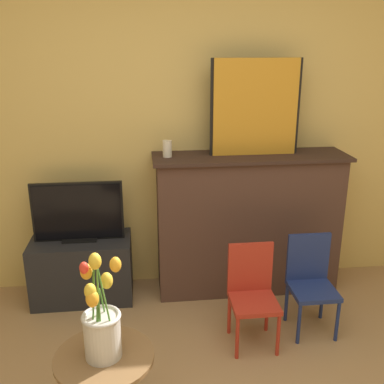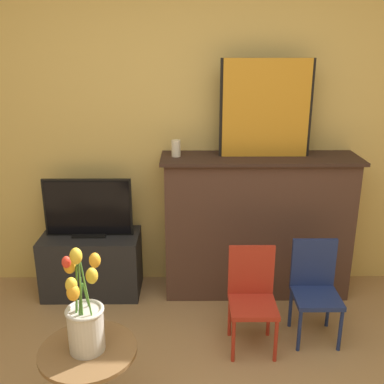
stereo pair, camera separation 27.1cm
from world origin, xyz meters
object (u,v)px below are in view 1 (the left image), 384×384
Objects in this scene: chair_red at (252,290)px; chair_blue at (311,279)px; painting at (255,108)px; tv_monitor at (78,213)px; vase_tulips at (101,325)px.

chair_red is 1.00× the size of chair_blue.
painting is at bearing 115.68° from chair_blue.
painting is at bearing 1.36° from tv_monitor.
painting is at bearing 78.05° from chair_red.
chair_blue is (0.43, 0.10, 0.00)m from chair_red.
tv_monitor reaches higher than chair_blue.
chair_red is (-0.14, -0.68, -1.07)m from painting.
chair_blue is (1.58, -0.55, -0.33)m from tv_monitor.
tv_monitor is at bearing 101.29° from vase_tulips.
tv_monitor is 1.00× the size of chair_red.
painting is 1.04× the size of tv_monitor.
chair_blue is (0.28, -0.59, -1.07)m from painting.
painting is 1.89m from vase_tulips.
vase_tulips reaches higher than chair_blue.
tv_monitor is 1.37m from chair_red.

